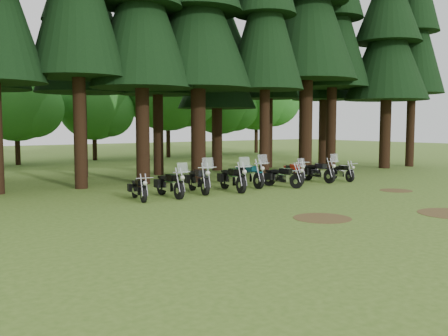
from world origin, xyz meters
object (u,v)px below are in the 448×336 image
at_px(motorcycle_2, 199,180).
at_px(motorcycle_6, 293,173).
at_px(motorcycle_4, 249,176).
at_px(motorcycle_5, 283,177).
at_px(motorcycle_0, 139,189).
at_px(motorcycle_3, 233,179).
at_px(motorcycle_7, 318,172).
at_px(motorcycle_8, 341,173).
at_px(motorcycle_1, 170,185).

xyz_separation_m(motorcycle_2, motorcycle_6, (5.85, 0.26, -0.05)).
distance_m(motorcycle_4, motorcycle_5, 1.57).
height_order(motorcycle_0, motorcycle_3, motorcycle_3).
relative_size(motorcycle_0, motorcycle_4, 0.78).
height_order(motorcycle_2, motorcycle_6, motorcycle_2).
bearing_deg(motorcycle_6, motorcycle_5, -129.24).
height_order(motorcycle_2, motorcycle_7, motorcycle_2).
xyz_separation_m(motorcycle_0, motorcycle_6, (8.84, 0.61, 0.07)).
xyz_separation_m(motorcycle_3, motorcycle_8, (7.00, -0.15, -0.11)).
bearing_deg(motorcycle_4, motorcycle_6, 7.30).
bearing_deg(motorcycle_7, motorcycle_2, -176.89).
height_order(motorcycle_6, motorcycle_7, motorcycle_7).
relative_size(motorcycle_3, motorcycle_5, 1.12).
distance_m(motorcycle_2, motorcycle_4, 3.04).
relative_size(motorcycle_1, motorcycle_5, 1.05).
xyz_separation_m(motorcycle_1, motorcycle_2, (1.61, 0.35, 0.04)).
bearing_deg(motorcycle_7, motorcycle_5, -165.50).
xyz_separation_m(motorcycle_0, motorcycle_2, (2.99, 0.35, 0.12)).
bearing_deg(motorcycle_2, motorcycle_0, -157.97).
bearing_deg(motorcycle_7, motorcycle_1, -174.22).
distance_m(motorcycle_7, motorcycle_8, 1.40).
bearing_deg(motorcycle_8, motorcycle_7, 178.87).
distance_m(motorcycle_0, motorcycle_1, 1.39).
xyz_separation_m(motorcycle_4, motorcycle_5, (1.18, -1.04, -0.06)).
bearing_deg(motorcycle_2, motorcycle_8, 11.44).
relative_size(motorcycle_1, motorcycle_6, 1.05).
bearing_deg(motorcycle_5, motorcycle_3, 161.45).
height_order(motorcycle_0, motorcycle_4, motorcycle_4).
bearing_deg(motorcycle_0, motorcycle_4, 19.47).
distance_m(motorcycle_4, motorcycle_6, 2.83).
distance_m(motorcycle_2, motorcycle_7, 7.15).
height_order(motorcycle_0, motorcycle_1, motorcycle_1).
height_order(motorcycle_0, motorcycle_5, motorcycle_5).
distance_m(motorcycle_3, motorcycle_8, 7.00).
height_order(motorcycle_3, motorcycle_8, motorcycle_3).
xyz_separation_m(motorcycle_0, motorcycle_3, (4.50, -0.07, 0.11)).
distance_m(motorcycle_4, motorcycle_7, 4.16).
height_order(motorcycle_4, motorcycle_6, motorcycle_4).
bearing_deg(motorcycle_3, motorcycle_7, 14.77).
height_order(motorcycle_3, motorcycle_6, motorcycle_3).
bearing_deg(motorcycle_1, motorcycle_7, 5.43).
bearing_deg(motorcycle_4, motorcycle_2, -165.82).
height_order(motorcycle_0, motorcycle_8, motorcycle_0).
relative_size(motorcycle_0, motorcycle_5, 0.88).
xyz_separation_m(motorcycle_3, motorcycle_7, (5.64, 0.19, -0.03)).
bearing_deg(motorcycle_4, motorcycle_1, -163.49).
relative_size(motorcycle_1, motorcycle_3, 0.93).
relative_size(motorcycle_0, motorcycle_3, 0.79).
xyz_separation_m(motorcycle_1, motorcycle_6, (7.46, 0.61, -0.01)).
height_order(motorcycle_0, motorcycle_2, motorcycle_2).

